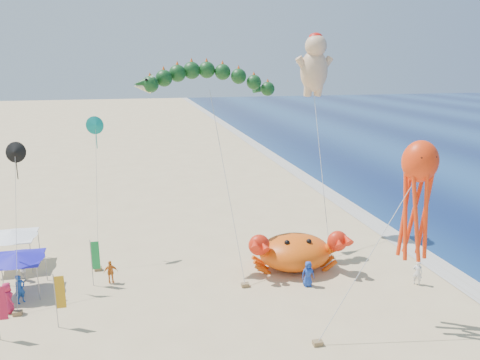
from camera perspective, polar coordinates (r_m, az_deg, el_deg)
The scene contains 11 objects.
ground at distance 32.49m, azimuth 4.33°, elevation -11.84°, with size 320.00×320.00×0.00m, color #D1B784.
foam_strip at distance 37.59m, azimuth 22.31°, elevation -9.17°, with size 320.00×320.00×0.00m, color silver.
crab_inflatable at distance 33.45m, azimuth 6.73°, elevation -8.59°, with size 6.91×4.70×3.03m.
dragon_kite at distance 33.49m, azimuth -3.99°, elevation 11.66°, with size 10.30×8.02×13.90m.
cherub_kite at distance 38.97m, azimuth 9.08°, elevation 13.87°, with size 2.25×7.33×16.46m.
octopus_kite at distance 26.20m, azimuth 20.77°, elevation -1.30°, with size 6.84×2.01×10.38m.
canopy_blue at distance 32.75m, azimuth -25.56°, elevation -8.39°, with size 3.26×3.26×2.71m.
canopy_white at distance 36.92m, azimuth -26.12°, elevation -5.94°, with size 3.46×3.46×2.71m.
feather_flags at distance 29.72m, azimuth -23.72°, elevation -11.41°, with size 6.99×5.36×3.20m.
beachgoers at distance 30.46m, azimuth -20.36°, elevation -12.82°, with size 29.35×10.33×1.87m.
small_kites at distance 32.63m, azimuth -23.74°, elevation 1.91°, with size 7.98×8.40×10.51m.
Camera 1 is at (-8.91, -27.77, 14.32)m, focal length 35.00 mm.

